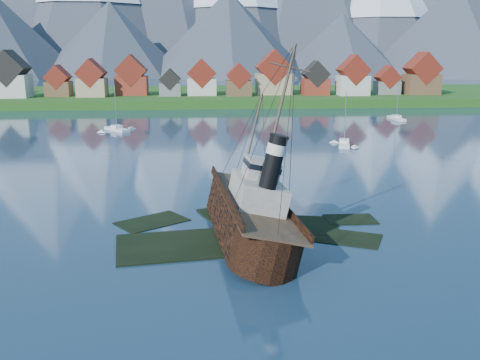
{
  "coord_description": "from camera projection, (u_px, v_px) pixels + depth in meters",
  "views": [
    {
      "loc": [
        -3.07,
        -55.76,
        20.15
      ],
      "look_at": [
        1.6,
        6.0,
        5.0
      ],
      "focal_mm": 40.0,
      "sensor_mm": 36.0,
      "label": 1
    }
  ],
  "objects": [
    {
      "name": "sailboat_e",
      "position": [
        396.0,
        119.0,
        157.91
      ],
      "size": [
        2.43,
        9.66,
        11.2
      ],
      "rotation": [
        0.0,
        0.0,
        0.0
      ],
      "color": "white",
      "rests_on": "ground"
    },
    {
      "name": "shore_bank",
      "position": [
        207.0,
        99.0,
        223.68
      ],
      "size": [
        600.0,
        80.0,
        3.2
      ],
      "primitive_type": "cube",
      "color": "#224112",
      "rests_on": "ground"
    },
    {
      "name": "sailboat_c",
      "position": [
        117.0,
        130.0,
        136.14
      ],
      "size": [
        7.45,
        8.73,
        11.89
      ],
      "rotation": [
        0.0,
        0.0,
        0.65
      ],
      "color": "white",
      "rests_on": "ground"
    },
    {
      "name": "ground",
      "position": [
        230.0,
        237.0,
        59.02
      ],
      "size": [
        1400.0,
        1400.0,
        0.0
      ],
      "primitive_type": "plane",
      "color": "#193147",
      "rests_on": "ground"
    },
    {
      "name": "shoal",
      "position": [
        244.0,
        233.0,
        61.32
      ],
      "size": [
        31.71,
        21.24,
        1.14
      ],
      "color": "black",
      "rests_on": "ground"
    },
    {
      "name": "tugboat_wreck",
      "position": [
        243.0,
        210.0,
        59.42
      ],
      "size": [
        6.57,
        28.29,
        22.42
      ],
      "rotation": [
        0.0,
        0.22,
        0.09
      ],
      "color": "black",
      "rests_on": "ground"
    },
    {
      "name": "sailboat_d",
      "position": [
        344.0,
        144.0,
        115.29
      ],
      "size": [
        4.38,
        9.03,
        11.95
      ],
      "rotation": [
        0.0,
        0.0,
        -0.26
      ],
      "color": "white",
      "rests_on": "ground"
    },
    {
      "name": "town",
      "position": [
        119.0,
        80.0,
        201.87
      ],
      "size": [
        250.96,
        16.69,
        17.3
      ],
      "color": "maroon",
      "rests_on": "ground"
    },
    {
      "name": "seawall",
      "position": [
        208.0,
        109.0,
        186.88
      ],
      "size": [
        600.0,
        2.5,
        2.0
      ],
      "primitive_type": "cube",
      "color": "#3F3D38",
      "rests_on": "ground"
    }
  ]
}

